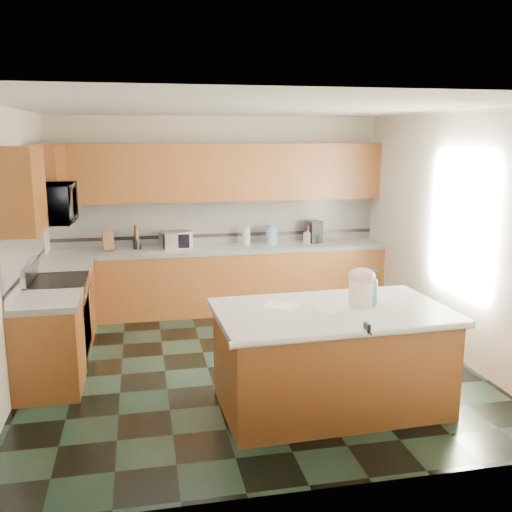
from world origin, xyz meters
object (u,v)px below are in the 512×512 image
object	(u,v)px
knife_block	(108,241)
treat_jar	(361,293)
soap_bottle_island	(371,287)
island_top	(332,312)
coffee_maker	(314,232)
toaster_oven	(176,240)
island_base	(331,361)

from	to	relation	value
knife_block	treat_jar	bearing A→B (deg)	-63.04
treat_jar	knife_block	world-z (taller)	knife_block
soap_bottle_island	knife_block	size ratio (longest dim) A/B	1.33
treat_jar	soap_bottle_island	bearing A→B (deg)	-4.92
treat_jar	island_top	bearing A→B (deg)	-161.23
soap_bottle_island	coffee_maker	size ratio (longest dim) A/B	1.05
island_top	treat_jar	bearing A→B (deg)	9.23
soap_bottle_island	knife_block	world-z (taller)	soap_bottle_island
island_top	soap_bottle_island	world-z (taller)	soap_bottle_island
treat_jar	toaster_oven	distance (m)	3.42
coffee_maker	island_base	bearing A→B (deg)	-119.98
island_base	toaster_oven	size ratio (longest dim) A/B	4.95
knife_block	island_base	bearing A→B (deg)	-67.11
treat_jar	toaster_oven	xyz separation A→B (m)	(-1.46, 3.09, -0.00)
island_base	soap_bottle_island	distance (m)	0.76
island_base	treat_jar	bearing A→B (deg)	9.23
treat_jar	soap_bottle_island	distance (m)	0.10
treat_jar	knife_block	bearing A→B (deg)	134.77
soap_bottle_island	toaster_oven	size ratio (longest dim) A/B	0.85
island_top	knife_block	size ratio (longest dim) A/B	8.17
island_top	soap_bottle_island	distance (m)	0.43
treat_jar	knife_block	distance (m)	3.88
island_top	toaster_oven	world-z (taller)	toaster_oven
island_base	soap_bottle_island	xyz separation A→B (m)	(0.38, 0.04, 0.66)
island_top	knife_block	distance (m)	3.77
island_top	treat_jar	xyz separation A→B (m)	(0.29, 0.06, 0.15)
treat_jar	soap_bottle_island	xyz separation A→B (m)	(0.09, -0.02, 0.05)
soap_bottle_island	treat_jar	bearing A→B (deg)	146.98
island_base	treat_jar	size ratio (longest dim) A/B	8.38
island_base	island_top	world-z (taller)	island_top
island_base	island_top	distance (m)	0.46
soap_bottle_island	coffee_maker	distance (m)	3.17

